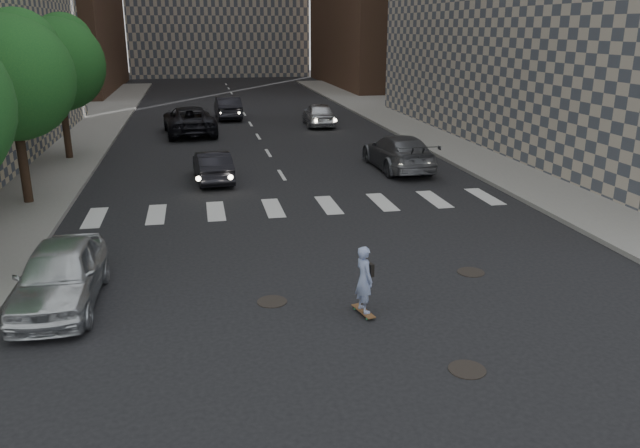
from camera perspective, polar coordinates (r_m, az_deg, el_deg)
The scene contains 14 objects.
ground at distance 13.91m, azimuth 4.50°, elevation -8.48°, with size 160.00×160.00×0.00m, color black.
sidewalk_right at distance 37.21m, azimuth 18.01°, elevation 7.44°, with size 13.00×80.00×0.15m, color gray.
tree_b at distance 23.95m, azimuth -26.29°, elevation 12.36°, with size 4.20×4.20×6.60m.
tree_c at distance 31.74m, azimuth -22.73°, elevation 13.67°, with size 4.20×4.20×6.60m.
manhole_a at distance 12.23m, azimuth 13.30°, elevation -12.82°, with size 0.70×0.70×0.02m, color black.
manhole_b at distance 14.62m, azimuth -4.41°, elevation -7.08°, with size 0.70×0.70×0.02m, color black.
manhole_c at distance 16.72m, azimuth 13.63°, elevation -4.30°, with size 0.70×0.70×0.02m, color black.
skateboarder at distance 13.70m, azimuth 4.07°, elevation -5.06°, with size 0.48×0.83×1.60m.
silver_sedan at distance 15.35m, azimuth -22.66°, elevation -4.34°, with size 1.72×4.26×1.45m, color silver.
traffic_car_a at distance 26.06m, azimuth -9.79°, elevation 5.24°, with size 1.34×3.85×1.27m, color black.
traffic_car_b at distance 28.11m, azimuth 7.16°, elevation 6.53°, with size 2.14×5.28×1.53m, color #57585F.
traffic_car_c at distance 37.97m, azimuth -11.87°, elevation 9.26°, with size 2.75×5.95×1.65m, color black.
traffic_car_d at distance 40.48m, azimuth -0.11°, elevation 10.02°, with size 1.78×4.42×1.51m, color silver.
traffic_car_e at distance 44.12m, azimuth -8.42°, elevation 10.48°, with size 1.61×4.61×1.52m, color black.
Camera 1 is at (-3.48, -12.01, 6.11)m, focal length 35.00 mm.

